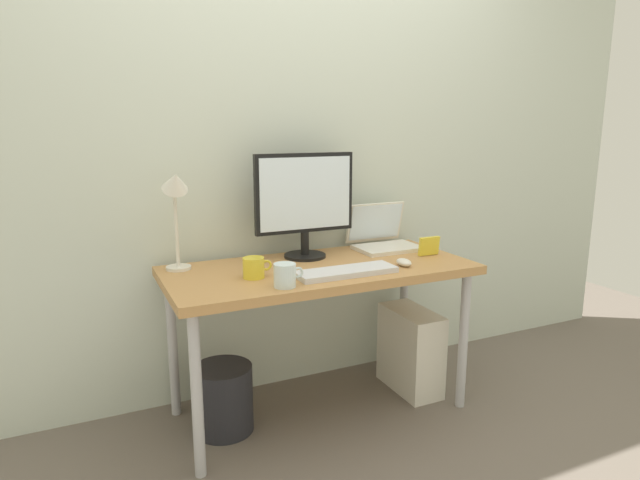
{
  "coord_description": "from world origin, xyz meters",
  "views": [
    {
      "loc": [
        -0.99,
        -2.14,
        1.33
      ],
      "look_at": [
        0.0,
        0.0,
        0.83
      ],
      "focal_mm": 30.36,
      "sensor_mm": 36.0,
      "label": 1
    }
  ],
  "objects_px": {
    "desk": "(320,280)",
    "monitor": "(305,200)",
    "keyboard": "(346,272)",
    "glass_cup": "(285,275)",
    "mouse": "(404,262)",
    "desk_lamp": "(176,197)",
    "coffee_mug": "(254,268)",
    "wastebasket": "(223,398)",
    "computer_tower": "(410,350)",
    "photo_frame": "(429,246)",
    "laptop": "(383,237)"
  },
  "relations": [
    {
      "from": "desk",
      "to": "monitor",
      "type": "height_order",
      "value": "monitor"
    },
    {
      "from": "keyboard",
      "to": "glass_cup",
      "type": "relative_size",
      "value": 3.59
    },
    {
      "from": "mouse",
      "to": "glass_cup",
      "type": "bearing_deg",
      "value": -173.21
    },
    {
      "from": "desk_lamp",
      "to": "coffee_mug",
      "type": "height_order",
      "value": "desk_lamp"
    },
    {
      "from": "keyboard",
      "to": "wastebasket",
      "type": "bearing_deg",
      "value": 158.63
    },
    {
      "from": "desk_lamp",
      "to": "wastebasket",
      "type": "distance_m",
      "value": 0.9
    },
    {
      "from": "wastebasket",
      "to": "coffee_mug",
      "type": "bearing_deg",
      "value": -31.32
    },
    {
      "from": "keyboard",
      "to": "computer_tower",
      "type": "relative_size",
      "value": 1.05
    },
    {
      "from": "glass_cup",
      "to": "coffee_mug",
      "type": "bearing_deg",
      "value": 111.99
    },
    {
      "from": "computer_tower",
      "to": "wastebasket",
      "type": "height_order",
      "value": "computer_tower"
    },
    {
      "from": "desk",
      "to": "photo_frame",
      "type": "height_order",
      "value": "photo_frame"
    },
    {
      "from": "keyboard",
      "to": "coffee_mug",
      "type": "distance_m",
      "value": 0.39
    },
    {
      "from": "desk_lamp",
      "to": "glass_cup",
      "type": "height_order",
      "value": "desk_lamp"
    },
    {
      "from": "wastebasket",
      "to": "desk_lamp",
      "type": "bearing_deg",
      "value": 129.3
    },
    {
      "from": "keyboard",
      "to": "photo_frame",
      "type": "height_order",
      "value": "photo_frame"
    },
    {
      "from": "desk",
      "to": "monitor",
      "type": "bearing_deg",
      "value": 88.41
    },
    {
      "from": "keyboard",
      "to": "desk_lamp",
      "type": "bearing_deg",
      "value": 150.7
    },
    {
      "from": "coffee_mug",
      "to": "wastebasket",
      "type": "height_order",
      "value": "coffee_mug"
    },
    {
      "from": "monitor",
      "to": "wastebasket",
      "type": "height_order",
      "value": "monitor"
    },
    {
      "from": "keyboard",
      "to": "photo_frame",
      "type": "distance_m",
      "value": 0.54
    },
    {
      "from": "mouse",
      "to": "photo_frame",
      "type": "relative_size",
      "value": 0.82
    },
    {
      "from": "desk",
      "to": "monitor",
      "type": "distance_m",
      "value": 0.39
    },
    {
      "from": "desk",
      "to": "photo_frame",
      "type": "relative_size",
      "value": 12.51
    },
    {
      "from": "monitor",
      "to": "photo_frame",
      "type": "distance_m",
      "value": 0.64
    },
    {
      "from": "desk",
      "to": "mouse",
      "type": "distance_m",
      "value": 0.39
    },
    {
      "from": "coffee_mug",
      "to": "computer_tower",
      "type": "relative_size",
      "value": 0.3
    },
    {
      "from": "photo_frame",
      "to": "wastebasket",
      "type": "height_order",
      "value": "photo_frame"
    },
    {
      "from": "monitor",
      "to": "desk_lamp",
      "type": "distance_m",
      "value": 0.59
    },
    {
      "from": "glass_cup",
      "to": "desk_lamp",
      "type": "bearing_deg",
      "value": 128.75
    },
    {
      "from": "coffee_mug",
      "to": "wastebasket",
      "type": "distance_m",
      "value": 0.62
    },
    {
      "from": "glass_cup",
      "to": "photo_frame",
      "type": "xyz_separation_m",
      "value": [
        0.82,
        0.19,
        0.0
      ]
    },
    {
      "from": "desk_lamp",
      "to": "wastebasket",
      "type": "xyz_separation_m",
      "value": [
        0.13,
        -0.16,
        -0.88
      ]
    },
    {
      "from": "monitor",
      "to": "laptop",
      "type": "xyz_separation_m",
      "value": [
        0.44,
        0.02,
        -0.22
      ]
    },
    {
      "from": "laptop",
      "to": "wastebasket",
      "type": "height_order",
      "value": "laptop"
    },
    {
      "from": "monitor",
      "to": "desk_lamp",
      "type": "height_order",
      "value": "monitor"
    },
    {
      "from": "laptop",
      "to": "keyboard",
      "type": "relative_size",
      "value": 0.73
    },
    {
      "from": "desk",
      "to": "wastebasket",
      "type": "xyz_separation_m",
      "value": [
        -0.46,
        0.02,
        -0.49
      ]
    },
    {
      "from": "coffee_mug",
      "to": "wastebasket",
      "type": "xyz_separation_m",
      "value": [
        -0.13,
        0.08,
        -0.6
      ]
    },
    {
      "from": "monitor",
      "to": "coffee_mug",
      "type": "bearing_deg",
      "value": -144.63
    },
    {
      "from": "desk",
      "to": "photo_frame",
      "type": "distance_m",
      "value": 0.58
    },
    {
      "from": "desk_lamp",
      "to": "wastebasket",
      "type": "bearing_deg",
      "value": -50.7
    },
    {
      "from": "mouse",
      "to": "glass_cup",
      "type": "distance_m",
      "value": 0.61
    },
    {
      "from": "coffee_mug",
      "to": "photo_frame",
      "type": "height_order",
      "value": "photo_frame"
    },
    {
      "from": "monitor",
      "to": "photo_frame",
      "type": "relative_size",
      "value": 4.5
    },
    {
      "from": "photo_frame",
      "to": "wastebasket",
      "type": "distance_m",
      "value": 1.19
    },
    {
      "from": "monitor",
      "to": "coffee_mug",
      "type": "relative_size",
      "value": 3.97
    },
    {
      "from": "keyboard",
      "to": "mouse",
      "type": "distance_m",
      "value": 0.3
    },
    {
      "from": "monitor",
      "to": "wastebasket",
      "type": "relative_size",
      "value": 1.65
    },
    {
      "from": "keyboard",
      "to": "wastebasket",
      "type": "relative_size",
      "value": 1.47
    },
    {
      "from": "wastebasket",
      "to": "computer_tower",
      "type": "bearing_deg",
      "value": -1.21
    }
  ]
}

